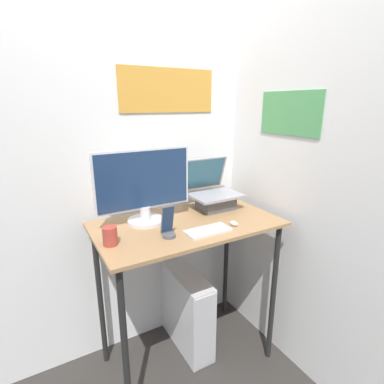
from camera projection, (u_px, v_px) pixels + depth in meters
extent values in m
cube|color=silver|center=(159.00, 158.00, 1.97)|extent=(6.00, 0.05, 2.60)
cube|color=gold|center=(168.00, 90.00, 1.86)|extent=(0.64, 0.01, 0.27)
cube|color=silver|center=(308.00, 167.00, 1.69)|extent=(0.05, 6.00, 2.60)
cube|color=#4C9959|center=(290.00, 113.00, 1.71)|extent=(0.01, 0.44, 0.25)
cube|color=#936D47|center=(187.00, 224.00, 1.74)|extent=(1.06, 0.60, 0.02)
cylinder|color=black|center=(125.00, 355.00, 1.44)|extent=(0.03, 0.03, 0.96)
cylinder|color=black|center=(273.00, 295.00, 1.90)|extent=(0.03, 0.03, 0.96)
cylinder|color=black|center=(100.00, 298.00, 1.87)|extent=(0.03, 0.03, 0.96)
cylinder|color=black|center=(226.00, 260.00, 2.33)|extent=(0.03, 0.03, 0.96)
cube|color=#4C4C51|center=(216.00, 203.00, 1.95)|extent=(0.22, 0.16, 0.09)
cube|color=gray|center=(216.00, 195.00, 1.94)|extent=(0.32, 0.23, 0.02)
cube|color=gray|center=(204.00, 173.00, 2.03)|extent=(0.32, 0.08, 0.22)
cube|color=#336072|center=(205.00, 173.00, 2.02)|extent=(0.29, 0.07, 0.20)
cylinder|color=silver|center=(146.00, 221.00, 1.74)|extent=(0.21, 0.21, 0.02)
cylinder|color=silver|center=(145.00, 213.00, 1.73)|extent=(0.06, 0.06, 0.08)
cube|color=silver|center=(143.00, 179.00, 1.68)|extent=(0.56, 0.01, 0.34)
cube|color=navy|center=(144.00, 180.00, 1.67)|extent=(0.54, 0.01, 0.32)
cube|color=silver|center=(208.00, 231.00, 1.61)|extent=(0.25, 0.11, 0.01)
cube|color=#A8A8AD|center=(208.00, 229.00, 1.61)|extent=(0.23, 0.10, 0.00)
ellipsoid|color=white|center=(234.00, 223.00, 1.70)|extent=(0.03, 0.06, 0.02)
cylinder|color=#4C4C51|center=(169.00, 236.00, 1.55)|extent=(0.07, 0.07, 0.02)
cube|color=#4C515B|center=(167.00, 219.00, 1.54)|extent=(0.07, 0.04, 0.15)
cube|color=navy|center=(168.00, 219.00, 1.53)|extent=(0.06, 0.03, 0.14)
cube|color=silver|center=(187.00, 310.00, 2.07)|extent=(0.16, 0.49, 0.55)
cube|color=#ADADB2|center=(206.00, 333.00, 1.86)|extent=(0.16, 0.01, 0.52)
cylinder|color=#9E382D|center=(110.00, 236.00, 1.45)|extent=(0.07, 0.07, 0.09)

